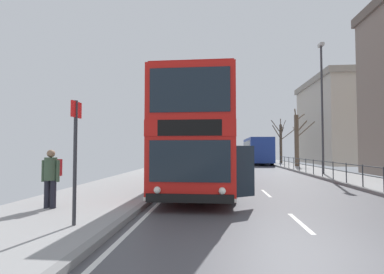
# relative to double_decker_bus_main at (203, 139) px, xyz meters

# --- Properties ---
(ground) EXTENTS (15.80, 140.00, 0.20)m
(ground) POSITION_rel_double_decker_bus_main_xyz_m (1.93, -8.73, -2.25)
(ground) COLOR #4B4B50
(double_decker_bus_main) EXTENTS (3.28, 11.22, 4.37)m
(double_decker_bus_main) POSITION_rel_double_decker_bus_main_xyz_m (0.00, 0.00, 0.00)
(double_decker_bus_main) COLOR red
(double_decker_bus_main) RESTS_ON ground
(background_bus_far_lane) EXTENTS (2.85, 9.94, 3.12)m
(background_bus_far_lane) POSITION_rel_double_decker_bus_main_xyz_m (5.70, 22.55, -0.59)
(background_bus_far_lane) COLOR navy
(background_bus_far_lane) RESTS_ON ground
(pedestrian_railing_far_kerb) EXTENTS (0.05, 27.69, 0.98)m
(pedestrian_railing_far_kerb) POSITION_rel_double_decker_bus_main_xyz_m (7.10, 2.42, -1.50)
(pedestrian_railing_far_kerb) COLOR #2D3338
(pedestrian_railing_far_kerb) RESTS_ON ground
(pedestrian_with_backpack) EXTENTS (0.54, 0.54, 1.65)m
(pedestrian_with_backpack) POSITION_rel_double_decker_bus_main_xyz_m (-4.07, -5.56, -1.20)
(pedestrian_with_backpack) COLOR black
(pedestrian_with_backpack) RESTS_ON ground
(bus_stop_sign_near) EXTENTS (0.08, 0.44, 2.75)m
(bus_stop_sign_near) POSITION_rel_double_decker_bus_main_xyz_m (-2.50, -7.31, -0.47)
(bus_stop_sign_near) COLOR #2D2D33
(bus_stop_sign_near) RESTS_ON ground
(street_lamp_far_side) EXTENTS (0.28, 0.60, 8.98)m
(street_lamp_far_side) POSITION_rel_double_decker_bus_main_xyz_m (7.91, 6.95, 2.97)
(street_lamp_far_side) COLOR #38383D
(street_lamp_far_side) RESTS_ON ground
(bare_tree_far_00) EXTENTS (2.15, 2.28, 5.62)m
(bare_tree_far_00) POSITION_rel_double_decker_bus_main_xyz_m (8.65, 15.94, 0.54)
(bare_tree_far_00) COLOR brown
(bare_tree_far_00) RESTS_ON ground
(bare_tree_far_01) EXTENTS (2.76, 2.51, 5.44)m
(bare_tree_far_01) POSITION_rel_double_decker_bus_main_xyz_m (8.87, 24.12, 0.59)
(bare_tree_far_01) COLOR brown
(bare_tree_far_01) RESTS_ON ground
(background_building_01) EXTENTS (13.96, 13.23, 10.58)m
(background_building_01) POSITION_rel_double_decker_bus_main_xyz_m (19.38, 24.07, 3.02)
(background_building_01) COLOR #B2A899
(background_building_01) RESTS_ON ground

